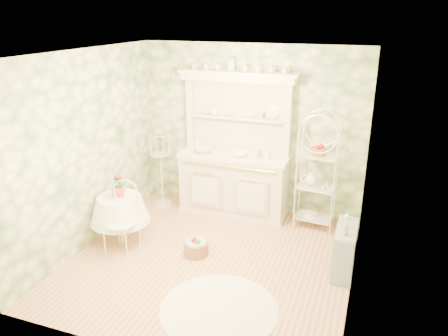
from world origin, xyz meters
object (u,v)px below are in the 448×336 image
(bakers_rack, at_px, (317,169))
(round_table, at_px, (121,221))
(birdcage_stand, at_px, (161,164))
(cafe_chair, at_px, (121,224))
(floor_basket, at_px, (196,248))
(side_shelf, at_px, (345,250))
(kitchen_dresser, at_px, (234,146))

(bakers_rack, height_order, round_table, bakers_rack)
(birdcage_stand, bearing_deg, bakers_rack, 1.94)
(cafe_chair, distance_m, floor_basket, 1.06)
(side_shelf, bearing_deg, round_table, -178.82)
(kitchen_dresser, relative_size, round_table, 3.33)
(side_shelf, distance_m, cafe_chair, 2.96)
(kitchen_dresser, height_order, floor_basket, kitchen_dresser)
(side_shelf, height_order, round_table, round_table)
(kitchen_dresser, height_order, birdcage_stand, kitchen_dresser)
(bakers_rack, height_order, birdcage_stand, bakers_rack)
(kitchen_dresser, relative_size, birdcage_stand, 1.54)
(kitchen_dresser, bearing_deg, floor_basket, -92.27)
(kitchen_dresser, bearing_deg, round_table, -128.64)
(round_table, bearing_deg, side_shelf, 5.90)
(side_shelf, xyz_separation_m, birdcage_stand, (-3.13, 1.05, 0.44))
(bakers_rack, relative_size, floor_basket, 6.30)
(birdcage_stand, bearing_deg, side_shelf, -18.61)
(side_shelf, bearing_deg, floor_basket, -177.00)
(kitchen_dresser, distance_m, birdcage_stand, 1.32)
(kitchen_dresser, xyz_separation_m, birdcage_stand, (-1.25, -0.12, -0.40))
(kitchen_dresser, bearing_deg, cafe_chair, -120.29)
(bakers_rack, height_order, side_shelf, bakers_rack)
(round_table, relative_size, cafe_chair, 0.79)
(round_table, xyz_separation_m, floor_basket, (1.13, 0.05, -0.25))
(cafe_chair, bearing_deg, kitchen_dresser, 49.46)
(side_shelf, distance_m, birdcage_stand, 3.33)
(bakers_rack, relative_size, side_shelf, 2.70)
(round_table, bearing_deg, floor_basket, 2.77)
(round_table, bearing_deg, kitchen_dresser, 51.36)
(kitchen_dresser, height_order, side_shelf, kitchen_dresser)
(kitchen_dresser, height_order, cafe_chair, kitchen_dresser)
(round_table, relative_size, floor_basket, 2.31)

